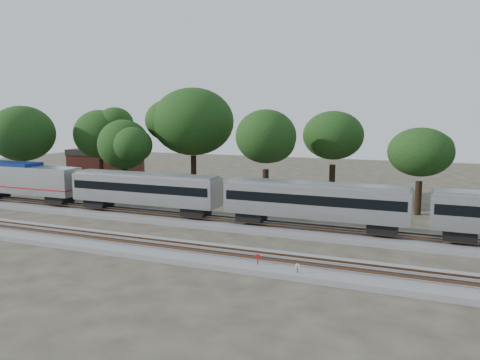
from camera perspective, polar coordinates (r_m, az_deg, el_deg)
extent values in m
plane|color=#383328|center=(40.26, -5.16, -7.34)|extent=(160.00, 160.00, 0.00)
cube|color=slate|center=(45.45, -1.65, -5.28)|extent=(160.00, 5.00, 0.40)
cube|color=brown|center=(44.71, -2.03, -4.91)|extent=(160.00, 0.08, 0.15)
cube|color=brown|center=(45.99, -1.29, -4.54)|extent=(160.00, 0.08, 0.15)
cube|color=slate|center=(36.85, -8.08, -8.52)|extent=(160.00, 5.00, 0.40)
cube|color=brown|center=(36.13, -8.67, -8.11)|extent=(160.00, 0.08, 0.15)
cube|color=brown|center=(37.32, -7.53, -7.57)|extent=(160.00, 0.08, 0.15)
cube|color=silver|center=(58.51, -23.26, -0.03)|extent=(10.03, 2.84, 3.12)
cube|color=navy|center=(61.73, -26.35, 1.55)|extent=(8.04, 2.78, 0.95)
cube|color=maroon|center=(59.43, -23.99, -0.74)|extent=(12.30, 2.88, 0.17)
cube|color=black|center=(56.78, -21.12, -2.17)|extent=(2.46, 2.08, 0.85)
cube|color=silver|center=(49.36, -11.53, -1.07)|extent=(16.46, 2.84, 2.84)
cube|color=black|center=(49.32, -11.54, -0.74)|extent=(15.89, 2.89, 0.85)
cube|color=gray|center=(49.15, -11.58, 0.62)|extent=(16.08, 2.27, 0.33)
cube|color=black|center=(53.19, -16.82, -2.62)|extent=(2.46, 2.08, 0.85)
cube|color=black|center=(46.66, -5.37, -3.76)|extent=(2.46, 2.08, 0.85)
cube|color=silver|center=(42.18, 9.02, -2.53)|extent=(16.46, 2.84, 2.84)
cube|color=black|center=(42.13, 9.03, -2.15)|extent=(15.89, 2.89, 0.85)
cube|color=gray|center=(41.94, 9.06, -0.56)|extent=(16.08, 2.27, 0.33)
cube|color=black|center=(44.26, 1.43, -4.37)|extent=(2.46, 2.08, 0.85)
cube|color=black|center=(41.62, 17.00, -5.51)|extent=(2.46, 2.08, 0.85)
cube|color=black|center=(41.53, 25.18, -5.96)|extent=(2.46, 2.08, 0.85)
cylinder|color=#512D19|center=(32.62, 2.18, -10.07)|extent=(0.07, 0.07, 1.00)
cylinder|color=red|center=(32.49, 2.18, -9.32)|extent=(0.36, 0.11, 0.36)
cylinder|color=#512D19|center=(31.20, 7.01, -11.07)|extent=(0.06, 0.06, 0.91)
cylinder|color=silver|center=(31.07, 7.02, -10.36)|extent=(0.32, 0.09, 0.32)
cube|color=#512D19|center=(33.19, -2.56, -10.39)|extent=(0.54, 0.37, 0.30)
cube|color=maroon|center=(81.05, -15.98, 1.58)|extent=(10.94, 8.17, 4.11)
cube|color=black|center=(80.82, -16.05, 3.36)|extent=(11.16, 8.39, 0.93)
cylinder|color=black|center=(70.84, -24.72, 0.38)|extent=(0.70, 0.70, 4.36)
ellipsoid|color=#193311|center=(70.38, -24.99, 5.16)|extent=(8.21, 8.21, 6.98)
cylinder|color=black|center=(71.32, -16.51, 0.77)|extent=(0.70, 0.70, 4.22)
ellipsoid|color=#193311|center=(70.87, -16.69, 5.37)|extent=(7.95, 7.95, 6.76)
cylinder|color=black|center=(61.95, -13.82, -0.41)|extent=(0.70, 0.70, 3.70)
ellipsoid|color=#193311|center=(61.45, -13.97, 4.22)|extent=(6.97, 6.97, 5.93)
cylinder|color=black|center=(62.75, -5.66, 0.60)|extent=(0.70, 0.70, 5.24)
ellipsoid|color=#193311|center=(62.25, -5.75, 7.10)|extent=(9.88, 9.88, 8.39)
cylinder|color=black|center=(53.96, 3.13, -1.02)|extent=(0.70, 0.70, 4.40)
ellipsoid|color=#193311|center=(53.36, 3.18, 5.33)|extent=(8.30, 8.30, 7.06)
cylinder|color=black|center=(60.74, 11.15, -0.19)|extent=(0.70, 0.70, 4.34)
ellipsoid|color=#193311|center=(60.21, 11.30, 5.37)|extent=(8.18, 8.18, 6.95)
cylinder|color=black|center=(53.36, 20.89, -2.06)|extent=(0.70, 0.70, 3.62)
ellipsoid|color=#193311|center=(52.78, 21.15, 3.20)|extent=(6.82, 6.82, 5.80)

